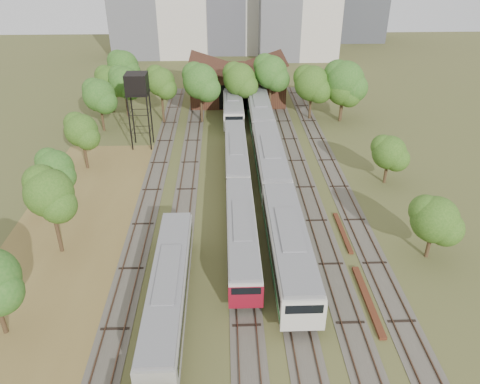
{
  "coord_description": "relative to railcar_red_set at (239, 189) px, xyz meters",
  "views": [
    {
      "loc": [
        -3.45,
        -22.95,
        26.42
      ],
      "look_at": [
        -1.91,
        19.71,
        2.5
      ],
      "focal_mm": 35.0,
      "sensor_mm": 36.0,
      "label": 1
    }
  ],
  "objects": [
    {
      "name": "railcar_rear",
      "position": [
        0.0,
        27.25,
        0.22
      ],
      "size": [
        3.07,
        16.08,
        3.8
      ],
      "color": "black",
      "rests_on": "ground"
    },
    {
      "name": "rail_pile_near",
      "position": [
        10.0,
        -16.04,
        -1.65
      ],
      "size": [
        0.56,
        8.34,
        0.28
      ],
      "primitive_type": "cube",
      "color": "#5D2D1A",
      "rests_on": "ground"
    },
    {
      "name": "tree_band_far",
      "position": [
        3.06,
        27.01,
        4.39
      ],
      "size": [
        39.65,
        9.32,
        9.36
      ],
      "color": "#382616",
      "rests_on": "ground"
    },
    {
      "name": "dry_grass_patch",
      "position": [
        -16.0,
        -13.57,
        -1.77
      ],
      "size": [
        14.0,
        60.0,
        0.04
      ],
      "primitive_type": "cube",
      "color": "brown",
      "rests_on": "ground"
    },
    {
      "name": "tree_band_left",
      "position": [
        -18.97,
        9.33,
        3.52
      ],
      "size": [
        7.31,
        74.38,
        8.44
      ],
      "color": "#382616",
      "rests_on": "ground"
    },
    {
      "name": "railcar_red_set",
      "position": [
        0.0,
        0.0,
        0.0
      ],
      "size": [
        2.74,
        34.58,
        3.39
      ],
      "color": "black",
      "rests_on": "ground"
    },
    {
      "name": "railcar_green_set",
      "position": [
        4.0,
        6.09,
        0.37
      ],
      "size": [
        3.3,
        52.07,
        4.09
      ],
      "color": "black",
      "rests_on": "ground"
    },
    {
      "name": "tree_band_right",
      "position": [
        17.14,
        8.81,
        2.65
      ],
      "size": [
        5.12,
        39.86,
        7.41
      ],
      "color": "#382616",
      "rests_on": "ground"
    },
    {
      "name": "maintenance_shed",
      "position": [
        1.0,
        36.41,
        1.12
      ],
      "size": [
        16.45,
        11.55,
        7.58
      ],
      "color": "#3B1C15",
      "rests_on": "ground"
    },
    {
      "name": "ground",
      "position": [
        2.0,
        -21.57,
        -1.79
      ],
      "size": [
        240.0,
        240.0,
        0.0
      ],
      "primitive_type": "plane",
      "color": "#475123",
      "rests_on": "ground"
    },
    {
      "name": "old_grey_coach",
      "position": [
        -6.0,
        -16.14,
        0.1
      ],
      "size": [
        2.8,
        18.0,
        3.46
      ],
      "color": "black",
      "rests_on": "ground"
    },
    {
      "name": "water_tower",
      "position": [
        -12.81,
        16.28,
        6.84
      ],
      "size": [
        2.96,
        2.96,
        10.24
      ],
      "color": "black",
      "rests_on": "ground"
    },
    {
      "name": "rail_pile_far",
      "position": [
        10.2,
        -6.21,
        -1.68
      ],
      "size": [
        0.44,
        6.99,
        0.23
      ],
      "primitive_type": "cube",
      "color": "#5D2D1A",
      "rests_on": "ground"
    },
    {
      "name": "tracks",
      "position": [
        1.33,
        3.43,
        -1.75
      ],
      "size": [
        24.6,
        80.0,
        0.19
      ],
      "color": "#4C473D",
      "rests_on": "ground"
    }
  ]
}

